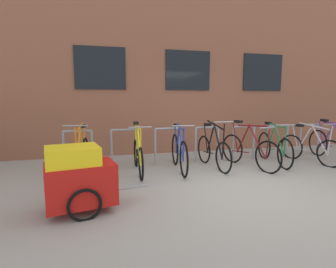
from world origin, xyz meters
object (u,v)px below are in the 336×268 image
bicycle_maroon (249,150)px  bicycle_orange (81,157)px  bicycle_silver (310,148)px  bicycle_purple (332,144)px  bike_trailer (79,178)px  bicycle_blue (179,152)px  bicycle_green (274,147)px  bicycle_yellow (138,155)px  bicycle_black (213,151)px

bicycle_maroon → bicycle_orange: bearing=177.6°
bicycle_silver → bicycle_purple: (0.79, 0.11, 0.03)m
bicycle_silver → bicycle_maroon: 1.68m
bicycle_orange → bike_trailer: bicycle_orange is taller
bicycle_silver → bicycle_blue: bicycle_blue is taller
bicycle_purple → bicycle_blue: bicycle_blue is taller
bicycle_silver → bicycle_blue: size_ratio=0.91×
bicycle_green → bicycle_maroon: bicycle_maroon is taller
bicycle_blue → bike_trailer: bicycle_blue is taller
bicycle_orange → bicycle_yellow: 1.14m
bicycle_green → bicycle_purple: size_ratio=0.99×
bicycle_orange → bicycle_blue: bicycle_orange is taller
bicycle_silver → bicycle_blue: (-3.29, 0.13, 0.04)m
bicycle_purple → bicycle_maroon: size_ratio=1.01×
bicycle_yellow → bicycle_maroon: bearing=-4.3°
bicycle_yellow → bike_trailer: 2.01m
bicycle_maroon → bicycle_blue: size_ratio=0.99×
bicycle_orange → bicycle_purple: bearing=-0.1°
bicycle_blue → bicycle_orange: bearing=-180.0°
bicycle_maroon → bicycle_black: bearing=167.4°
bicycle_orange → bicycle_silver: bearing=-1.3°
bicycle_black → bicycle_orange: (-2.84, -0.02, 0.02)m
bicycle_maroon → bike_trailer: bicycle_maroon is taller
bicycle_black → bike_trailer: (-2.73, -1.72, 0.09)m
bicycle_purple → bike_trailer: bearing=-164.4°
bicycle_green → bicycle_silver: 0.91m
bicycle_green → bicycle_blue: bicycle_blue is taller
bike_trailer → bicycle_maroon: bearing=23.6°
bicycle_purple → bicycle_orange: size_ratio=1.03×
bicycle_purple → bicycle_black: (-3.27, 0.04, -0.01)m
bicycle_yellow → bicycle_maroon: same height
bicycle_purple → bicycle_black: 3.27m
bicycle_maroon → bicycle_silver: bearing=1.0°
bicycle_silver → bicycle_orange: 5.31m
bicycle_orange → bicycle_yellow: bicycle_orange is taller
bicycle_black → bicycle_yellow: (-1.70, 0.01, -0.00)m
bicycle_green → bicycle_yellow: bearing=179.8°
bicycle_black → bicycle_blue: size_ratio=0.93×
bicycle_orange → bike_trailer: size_ratio=1.16×
bicycle_green → bicycle_yellow: bicycle_yellow is taller
bicycle_green → bicycle_maroon: bearing=-167.4°
bicycle_silver → bicycle_black: bicycle_black is taller
bicycle_purple → bicycle_blue: size_ratio=1.00×
bicycle_black → bicycle_maroon: 0.81m
bicycle_purple → bike_trailer: size_ratio=1.19×
bicycle_purple → bicycle_maroon: (-2.47, -0.14, -0.00)m
bicycle_silver → bicycle_black: bearing=176.6°
bicycle_orange → bike_trailer: bearing=-86.6°
bicycle_yellow → bicycle_blue: (0.89, -0.03, 0.02)m
bicycle_orange → bicycle_blue: (2.03, 0.00, -0.00)m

